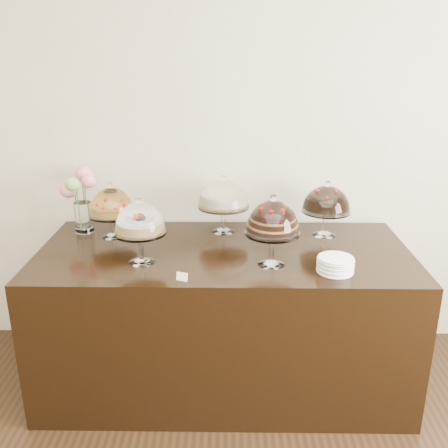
{
  "coord_description": "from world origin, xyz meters",
  "views": [
    {
      "loc": [
        -0.13,
        -0.29,
        2.03
      ],
      "look_at": [
        -0.17,
        2.4,
        1.08
      ],
      "focal_mm": 40.0,
      "sensor_mm": 36.0,
      "label": 1
    }
  ],
  "objects_px": {
    "cake_stand_sugar_sponge": "(140,221)",
    "cake_stand_dark_choco": "(327,201)",
    "cake_stand_choco_layer": "(273,220)",
    "plate_stack": "(335,265)",
    "cake_stand_fruit_tart": "(111,204)",
    "cake_stand_cheesecake": "(223,196)",
    "display_counter": "(224,316)",
    "flower_vase": "(80,195)"
  },
  "relations": [
    {
      "from": "cake_stand_choco_layer",
      "to": "cake_stand_sugar_sponge",
      "type": "bearing_deg",
      "value": 178.23
    },
    {
      "from": "display_counter",
      "to": "flower_vase",
      "type": "relative_size",
      "value": 5.39
    },
    {
      "from": "cake_stand_sugar_sponge",
      "to": "cake_stand_dark_choco",
      "type": "distance_m",
      "value": 1.18
    },
    {
      "from": "cake_stand_sugar_sponge",
      "to": "plate_stack",
      "type": "height_order",
      "value": "cake_stand_sugar_sponge"
    },
    {
      "from": "display_counter",
      "to": "cake_stand_sugar_sponge",
      "type": "xyz_separation_m",
      "value": [
        -0.46,
        -0.19,
        0.69
      ]
    },
    {
      "from": "cake_stand_choco_layer",
      "to": "cake_stand_cheesecake",
      "type": "height_order",
      "value": "cake_stand_choco_layer"
    },
    {
      "from": "cake_stand_sugar_sponge",
      "to": "cake_stand_fruit_tart",
      "type": "xyz_separation_m",
      "value": [
        -0.25,
        0.4,
        -0.03
      ]
    },
    {
      "from": "cake_stand_cheesecake",
      "to": "cake_stand_fruit_tart",
      "type": "height_order",
      "value": "cake_stand_cheesecake"
    },
    {
      "from": "cake_stand_choco_layer",
      "to": "plate_stack",
      "type": "height_order",
      "value": "cake_stand_choco_layer"
    },
    {
      "from": "cake_stand_sugar_sponge",
      "to": "display_counter",
      "type": "bearing_deg",
      "value": 22.19
    },
    {
      "from": "flower_vase",
      "to": "cake_stand_sugar_sponge",
      "type": "bearing_deg",
      "value": -46.95
    },
    {
      "from": "cake_stand_cheesecake",
      "to": "flower_vase",
      "type": "height_order",
      "value": "flower_vase"
    },
    {
      "from": "display_counter",
      "to": "cake_stand_dark_choco",
      "type": "distance_m",
      "value": 0.96
    },
    {
      "from": "cake_stand_cheesecake",
      "to": "flower_vase",
      "type": "xyz_separation_m",
      "value": [
        -0.92,
        0.01,
        0.0
      ]
    },
    {
      "from": "cake_stand_fruit_tart",
      "to": "plate_stack",
      "type": "xyz_separation_m",
      "value": [
        1.3,
        -0.52,
        -0.17
      ]
    },
    {
      "from": "flower_vase",
      "to": "plate_stack",
      "type": "relative_size",
      "value": 2.13
    },
    {
      "from": "display_counter",
      "to": "cake_stand_fruit_tart",
      "type": "relative_size",
      "value": 6.19
    },
    {
      "from": "display_counter",
      "to": "cake_stand_cheesecake",
      "type": "xyz_separation_m",
      "value": [
        -0.01,
        0.32,
        0.69
      ]
    },
    {
      "from": "cake_stand_fruit_tart",
      "to": "plate_stack",
      "type": "height_order",
      "value": "cake_stand_fruit_tart"
    },
    {
      "from": "cake_stand_sugar_sponge",
      "to": "cake_stand_choco_layer",
      "type": "bearing_deg",
      "value": -1.77
    },
    {
      "from": "cake_stand_cheesecake",
      "to": "plate_stack",
      "type": "bearing_deg",
      "value": -45.59
    },
    {
      "from": "cake_stand_cheesecake",
      "to": "cake_stand_fruit_tart",
      "type": "distance_m",
      "value": 0.7
    },
    {
      "from": "cake_stand_choco_layer",
      "to": "cake_stand_dark_choco",
      "type": "distance_m",
      "value": 0.6
    },
    {
      "from": "cake_stand_choco_layer",
      "to": "plate_stack",
      "type": "distance_m",
      "value": 0.41
    },
    {
      "from": "cake_stand_sugar_sponge",
      "to": "flower_vase",
      "type": "bearing_deg",
      "value": 133.05
    },
    {
      "from": "cake_stand_sugar_sponge",
      "to": "flower_vase",
      "type": "xyz_separation_m",
      "value": [
        -0.47,
        0.51,
        -0.0
      ]
    },
    {
      "from": "cake_stand_dark_choco",
      "to": "cake_stand_fruit_tart",
      "type": "bearing_deg",
      "value": -178.16
    },
    {
      "from": "cake_stand_fruit_tart",
      "to": "flower_vase",
      "type": "bearing_deg",
      "value": 154.76
    },
    {
      "from": "cake_stand_fruit_tart",
      "to": "cake_stand_cheesecake",
      "type": "bearing_deg",
      "value": 8.28
    },
    {
      "from": "cake_stand_choco_layer",
      "to": "cake_stand_cheesecake",
      "type": "relative_size",
      "value": 1.07
    },
    {
      "from": "flower_vase",
      "to": "display_counter",
      "type": "bearing_deg",
      "value": -19.0
    },
    {
      "from": "cake_stand_cheesecake",
      "to": "cake_stand_dark_choco",
      "type": "bearing_deg",
      "value": -5.15
    },
    {
      "from": "cake_stand_choco_layer",
      "to": "cake_stand_fruit_tart",
      "type": "xyz_separation_m",
      "value": [
        -0.97,
        0.42,
        -0.05
      ]
    },
    {
      "from": "cake_stand_fruit_tart",
      "to": "plate_stack",
      "type": "distance_m",
      "value": 1.41
    },
    {
      "from": "cake_stand_sugar_sponge",
      "to": "cake_stand_dark_choco",
      "type": "height_order",
      "value": "cake_stand_sugar_sponge"
    },
    {
      "from": "cake_stand_choco_layer",
      "to": "cake_stand_fruit_tart",
      "type": "distance_m",
      "value": 1.06
    },
    {
      "from": "flower_vase",
      "to": "cake_stand_choco_layer",
      "type": "bearing_deg",
      "value": -23.9
    },
    {
      "from": "plate_stack",
      "to": "flower_vase",
      "type": "bearing_deg",
      "value": 157.79
    },
    {
      "from": "display_counter",
      "to": "cake_stand_cheesecake",
      "type": "relative_size",
      "value": 5.82
    },
    {
      "from": "cake_stand_sugar_sponge",
      "to": "cake_stand_cheesecake",
      "type": "bearing_deg",
      "value": 48.23
    },
    {
      "from": "cake_stand_dark_choco",
      "to": "flower_vase",
      "type": "relative_size",
      "value": 0.88
    },
    {
      "from": "cake_stand_cheesecake",
      "to": "plate_stack",
      "type": "height_order",
      "value": "cake_stand_cheesecake"
    }
  ]
}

